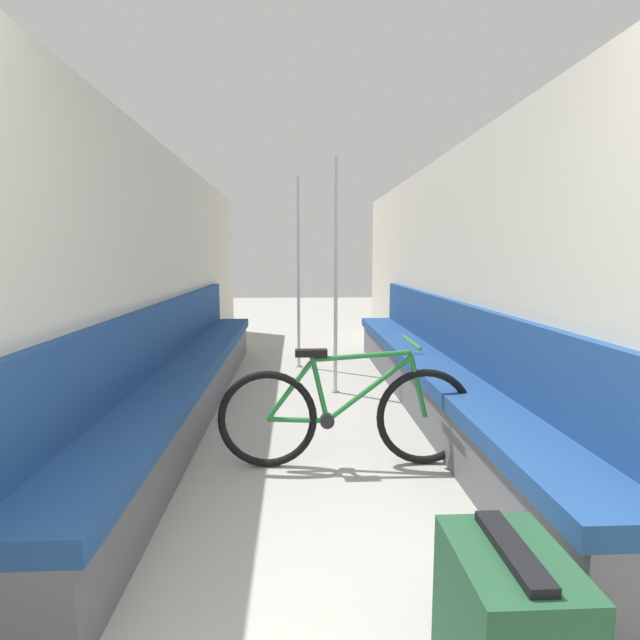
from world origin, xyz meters
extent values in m
cube|color=beige|center=(-1.30, 3.23, 1.13)|extent=(0.10, 9.66, 2.26)
cube|color=beige|center=(1.30, 3.23, 1.13)|extent=(0.10, 9.66, 2.26)
cube|color=#5B5B60|center=(-1.02, 3.29, 0.18)|extent=(0.39, 5.40, 0.37)
cube|color=navy|center=(-1.02, 3.29, 0.42)|extent=(0.46, 5.40, 0.10)
cube|color=navy|center=(-1.21, 3.29, 0.71)|extent=(0.07, 5.40, 0.48)
cube|color=#5B5B60|center=(1.02, 3.29, 0.18)|extent=(0.39, 5.40, 0.37)
cube|color=navy|center=(1.02, 3.29, 0.42)|extent=(0.46, 5.40, 0.10)
cube|color=navy|center=(1.21, 3.29, 0.71)|extent=(0.07, 5.40, 0.48)
torus|color=black|center=(-0.31, 2.17, 0.31)|extent=(0.62, 0.05, 0.62)
torus|color=black|center=(0.69, 2.17, 0.31)|extent=(0.62, 0.05, 0.62)
cylinder|color=#237533|center=(-0.12, 2.17, 0.30)|extent=(0.38, 0.03, 0.05)
cylinder|color=#237533|center=(-0.17, 2.17, 0.49)|extent=(0.30, 0.03, 0.38)
cylinder|color=#237533|center=(0.01, 2.17, 0.52)|extent=(0.13, 0.03, 0.44)
cylinder|color=#237533|center=(0.33, 2.17, 0.50)|extent=(0.55, 0.03, 0.43)
cylinder|color=#237533|center=(0.28, 2.17, 0.71)|extent=(0.63, 0.03, 0.07)
cylinder|color=#237533|center=(0.64, 2.17, 0.51)|extent=(0.13, 0.03, 0.41)
cylinder|color=black|center=(0.06, 2.17, 0.30)|extent=(0.09, 0.06, 0.09)
cube|color=black|center=(-0.04, 2.17, 0.73)|extent=(0.20, 0.07, 0.04)
cylinder|color=#237533|center=(0.59, 2.17, 0.80)|extent=(0.02, 0.46, 0.02)
cylinder|color=gray|center=(-0.10, 5.04, 0.01)|extent=(0.08, 0.08, 0.01)
cylinder|color=silver|center=(-0.10, 5.04, 1.12)|extent=(0.04, 0.04, 2.24)
cylinder|color=gray|center=(0.25, 3.88, 0.01)|extent=(0.08, 0.08, 0.01)
cylinder|color=silver|center=(0.25, 3.88, 1.12)|extent=(0.04, 0.04, 2.24)
cube|color=#1E472D|center=(0.50, 0.46, 0.23)|extent=(0.33, 0.47, 0.46)
cube|color=black|center=(0.50, 0.46, 0.48)|extent=(0.08, 0.40, 0.03)
camera|label=1|loc=(-0.13, -0.87, 1.33)|focal=28.00mm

